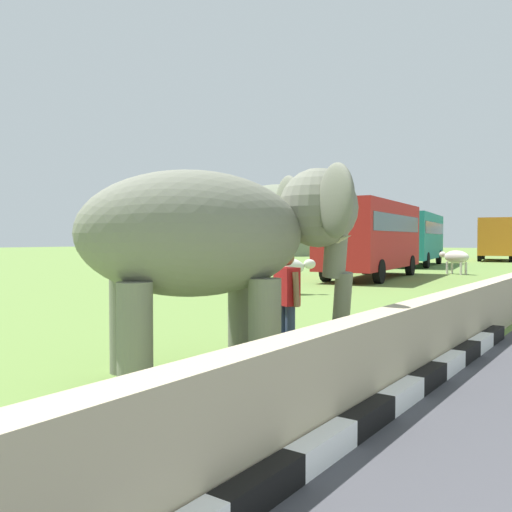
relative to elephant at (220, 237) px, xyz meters
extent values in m
cube|color=black|center=(-2.74, -2.59, -1.74)|extent=(0.90, 0.20, 0.24)
cube|color=white|center=(-1.84, -2.59, -1.74)|extent=(0.90, 0.20, 0.24)
cube|color=black|center=(-0.94, -2.59, -1.74)|extent=(0.90, 0.20, 0.24)
cube|color=white|center=(-0.04, -2.59, -1.74)|extent=(0.90, 0.20, 0.24)
cube|color=black|center=(0.86, -2.59, -1.74)|extent=(0.90, 0.20, 0.24)
cube|color=white|center=(1.76, -2.59, -1.74)|extent=(0.90, 0.20, 0.24)
cube|color=black|center=(2.66, -2.59, -1.74)|extent=(0.90, 0.20, 0.24)
cube|color=white|center=(3.56, -2.59, -1.74)|extent=(0.90, 0.20, 0.24)
cube|color=black|center=(4.46, -2.59, -1.74)|extent=(0.90, 0.20, 0.24)
cube|color=tan|center=(-0.84, -2.29, -1.36)|extent=(28.00, 0.36, 1.00)
cylinder|color=slate|center=(0.65, 0.10, -1.21)|extent=(0.44, 0.44, 1.31)
cylinder|color=slate|center=(0.15, -0.64, -1.21)|extent=(0.44, 0.44, 1.31)
cylinder|color=slate|center=(-0.76, 1.05, -1.21)|extent=(0.44, 0.44, 1.31)
cylinder|color=slate|center=(-1.26, 0.31, -1.21)|extent=(0.44, 0.44, 1.31)
ellipsoid|color=slate|center=(-0.30, 0.20, 0.04)|extent=(3.46, 3.06, 1.70)
sphere|color=slate|center=(1.25, -0.84, 0.43)|extent=(1.16, 1.16, 1.16)
ellipsoid|color=#D84C8C|center=(1.49, -1.00, 0.58)|extent=(0.66, 0.73, 0.44)
ellipsoid|color=slate|center=(1.56, -0.11, 0.48)|extent=(0.70, 0.88, 1.00)
ellipsoid|color=slate|center=(0.69, -1.41, 0.48)|extent=(0.70, 0.88, 1.00)
cylinder|color=slate|center=(1.49, -1.00, -0.12)|extent=(0.54, 0.58, 0.99)
cylinder|color=slate|center=(1.58, -1.07, -0.92)|extent=(0.42, 0.45, 0.83)
cone|color=beige|center=(1.60, -0.74, -0.02)|extent=(0.43, 0.55, 0.22)
cone|color=beige|center=(1.28, -1.20, -0.02)|extent=(0.43, 0.55, 0.22)
cylinder|color=navy|center=(1.30, -0.20, -1.45)|extent=(0.15, 0.15, 0.82)
cylinder|color=navy|center=(1.22, -0.38, -1.45)|extent=(0.15, 0.15, 0.82)
cube|color=red|center=(1.26, -0.29, -0.75)|extent=(0.39, 0.46, 0.58)
cylinder|color=#9E7251|center=(1.37, -0.05, -0.78)|extent=(0.14, 0.15, 0.53)
cylinder|color=#9E7251|center=(1.15, -0.52, -0.78)|extent=(0.14, 0.16, 0.53)
sphere|color=#9E7251|center=(1.26, -0.29, -0.32)|extent=(0.23, 0.23, 0.23)
cube|color=#B21E1E|center=(17.78, 5.48, 0.14)|extent=(9.08, 3.57, 3.00)
cube|color=#3F5160|center=(17.78, 5.48, 0.68)|extent=(8.38, 3.52, 0.76)
cylinder|color=black|center=(20.45, 6.97, -1.36)|extent=(1.03, 0.42, 1.00)
cylinder|color=black|center=(20.73, 4.69, -1.36)|extent=(1.03, 0.42, 1.00)
cylinder|color=black|center=(14.83, 6.27, -1.36)|extent=(1.03, 0.42, 1.00)
cylinder|color=black|center=(15.12, 3.99, -1.36)|extent=(1.03, 0.42, 1.00)
cube|color=teal|center=(30.51, 7.78, 0.14)|extent=(10.01, 4.17, 3.00)
cube|color=#3F5160|center=(30.51, 7.78, 0.68)|extent=(9.25, 4.07, 0.76)
cylinder|color=black|center=(33.37, 9.46, -1.36)|extent=(1.04, 0.47, 1.00)
cylinder|color=black|center=(33.78, 7.20, -1.36)|extent=(1.04, 0.47, 1.00)
cylinder|color=black|center=(27.25, 8.37, -1.36)|extent=(1.04, 0.47, 1.00)
cylinder|color=black|center=(27.65, 6.10, -1.36)|extent=(1.04, 0.47, 1.00)
cube|color=orange|center=(42.98, 5.18, 0.14)|extent=(8.34, 3.83, 3.00)
cube|color=#3F5160|center=(42.98, 5.18, 0.68)|extent=(7.72, 3.76, 0.76)
cylinder|color=black|center=(45.32, 6.75, -1.36)|extent=(1.04, 0.47, 1.00)
cylinder|color=black|center=(45.71, 4.48, -1.36)|extent=(1.04, 0.47, 1.00)
cylinder|color=black|center=(40.25, 5.87, -1.36)|extent=(1.04, 0.47, 1.00)
cylinder|color=black|center=(40.64, 3.61, -1.36)|extent=(1.04, 0.47, 1.00)
cylinder|color=#473323|center=(14.83, 6.20, -1.54)|extent=(0.12, 0.12, 0.65)
cylinder|color=#473323|center=(15.15, 6.37, -1.54)|extent=(0.12, 0.12, 0.65)
cylinder|color=#473323|center=(15.25, 5.40, -1.54)|extent=(0.12, 0.12, 0.65)
cylinder|color=#473323|center=(15.57, 5.57, -1.54)|extent=(0.12, 0.12, 0.65)
ellipsoid|color=#473323|center=(15.20, 5.89, -0.97)|extent=(1.22, 1.61, 0.66)
ellipsoid|color=#473323|center=(14.77, 6.71, -0.87)|extent=(0.42, 0.47, 0.32)
cylinder|color=beige|center=(9.65, 4.70, -1.54)|extent=(0.12, 0.12, 0.65)
cylinder|color=beige|center=(9.37, 4.47, -1.54)|extent=(0.12, 0.12, 0.65)
cylinder|color=beige|center=(9.09, 5.40, -1.54)|extent=(0.12, 0.12, 0.65)
cylinder|color=beige|center=(8.81, 5.17, -1.54)|extent=(0.12, 0.12, 0.65)
ellipsoid|color=beige|center=(9.23, 4.94, -0.97)|extent=(1.41, 1.54, 0.66)
ellipsoid|color=beige|center=(9.81, 4.21, -0.87)|extent=(0.45, 0.47, 0.32)
cylinder|color=beige|center=(22.91, 3.49, -1.54)|extent=(0.12, 0.12, 0.65)
cylinder|color=beige|center=(23.23, 3.33, -1.54)|extent=(0.12, 0.12, 0.65)
cylinder|color=beige|center=(22.51, 2.68, -1.54)|extent=(0.12, 0.12, 0.65)
cylinder|color=beige|center=(22.83, 2.52, -1.54)|extent=(0.12, 0.12, 0.65)
ellipsoid|color=beige|center=(22.87, 3.01, -0.97)|extent=(1.20, 1.61, 0.66)
ellipsoid|color=beige|center=(23.28, 3.84, -0.87)|extent=(0.41, 0.47, 0.32)
ellipsoid|color=slate|center=(52.16, 32.10, -1.86)|extent=(29.10, 23.28, 17.31)
camera|label=1|loc=(-5.71, -4.68, -0.03)|focal=37.82mm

